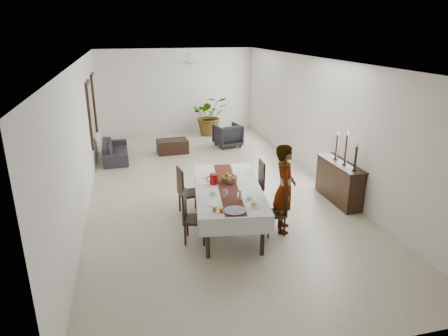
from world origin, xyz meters
TOP-DOWN VIEW (x-y plane):
  - floor at (0.00, 0.00)m, footprint 6.00×12.00m
  - ceiling at (0.00, 0.00)m, footprint 6.00×12.00m
  - wall_back at (0.00, 6.00)m, footprint 6.00×0.02m
  - wall_front at (0.00, -6.00)m, footprint 6.00×0.02m
  - wall_left at (-3.00, 0.00)m, footprint 0.02×12.00m
  - wall_right at (3.00, 0.00)m, footprint 0.02×12.00m
  - dining_table_top at (-0.08, -2.25)m, footprint 1.50×2.82m
  - table_leg_fl at (-0.75, -3.43)m, footprint 0.09×0.09m
  - table_leg_fr at (0.22, -3.58)m, footprint 0.09×0.09m
  - table_leg_bl at (-0.38, -0.91)m, footprint 0.09×0.09m
  - table_leg_br at (0.60, -1.06)m, footprint 0.09×0.09m
  - tablecloth_top at (-0.08, -2.25)m, footprint 1.73×3.05m
  - tablecloth_drape_left at (-0.72, -2.15)m, footprint 0.44×2.86m
  - tablecloth_drape_right at (0.57, -2.34)m, footprint 0.44×2.86m
  - tablecloth_drape_near at (-0.29, -3.67)m, footprint 1.31×0.21m
  - tablecloth_drape_far at (0.13, -0.82)m, footprint 1.31×0.21m
  - table_runner at (-0.08, -2.25)m, footprint 0.80×2.82m
  - red_pitcher at (-0.33, -2.04)m, footprint 0.19×0.19m
  - pitcher_handle at (-0.42, -2.02)m, footprint 0.14×0.04m
  - wine_glass_near at (-0.05, -2.98)m, footprint 0.08×0.08m
  - wine_glass_mid at (-0.28, -2.84)m, footprint 0.08×0.08m
  - wine_glass_far at (-0.01, -2.20)m, footprint 0.08×0.08m
  - teacup_right at (0.16, -2.96)m, footprint 0.10×0.10m
  - saucer_right at (0.16, -2.96)m, footprint 0.17×0.17m
  - teacup_left at (-0.47, -2.58)m, footprint 0.10×0.10m
  - saucer_left at (-0.47, -2.58)m, footprint 0.17×0.17m
  - plate_near_right at (0.14, -3.30)m, footprint 0.27×0.27m
  - bread_near_right at (0.14, -3.30)m, footprint 0.10×0.10m
  - plate_near_left at (-0.53, -3.03)m, footprint 0.27×0.27m
  - plate_far_left at (-0.34, -1.58)m, footprint 0.27×0.27m
  - serving_tray at (-0.25, -3.41)m, footprint 0.40×0.40m
  - jam_jar_a at (-0.50, -3.40)m, footprint 0.07×0.07m
  - jam_jar_b at (-0.60, -3.32)m, footprint 0.07×0.07m
  - fruit_basket at (0.02, -1.98)m, footprint 0.34×0.34m
  - fruit_red at (0.06, -1.96)m, footprint 0.10×0.10m
  - fruit_green at (-0.02, -1.94)m, footprint 0.09×0.09m
  - fruit_yellow at (0.01, -2.03)m, footprint 0.09×0.09m
  - chair_right_near_seat at (0.72, -2.84)m, footprint 0.42×0.42m
  - chair_right_near_leg_fl at (0.88, -3.02)m, footprint 0.04×0.04m
  - chair_right_near_leg_fr at (0.90, -2.68)m, footprint 0.04×0.04m
  - chair_right_near_leg_bl at (0.55, -3.00)m, footprint 0.04×0.04m
  - chair_right_near_leg_br at (0.56, -2.67)m, footprint 0.04×0.04m
  - chair_right_near_back at (0.91, -2.85)m, footprint 0.05×0.41m
  - chair_right_far_seat at (0.70, -1.50)m, footprint 0.49×0.49m
  - chair_right_far_leg_fl at (0.87, -1.70)m, footprint 0.05×0.05m
  - chair_right_far_leg_fr at (0.90, -1.32)m, footprint 0.05×0.05m
  - chair_right_far_leg_bl at (0.50, -1.67)m, footprint 0.05×0.05m
  - chair_right_far_leg_br at (0.52, -1.30)m, footprint 0.05×0.05m
  - chair_right_far_back at (0.91, -1.51)m, footprint 0.07×0.46m
  - chair_left_near_seat at (-0.86, -2.78)m, footprint 0.54×0.54m
  - chair_left_near_leg_fl at (-0.98, -2.56)m, footprint 0.05×0.05m
  - chair_left_near_leg_fr at (-1.08, -2.90)m, footprint 0.05×0.05m
  - chair_left_near_leg_bl at (-0.64, -2.66)m, footprint 0.05×0.05m
  - chair_left_near_leg_br at (-0.74, -3.00)m, footprint 0.05×0.05m
  - chair_left_near_back at (-1.05, -2.73)m, footprint 0.16×0.43m
  - chair_left_far_seat at (-0.76, -1.54)m, footprint 0.51×0.51m
  - chair_left_far_leg_fl at (-0.97, -1.38)m, footprint 0.05×0.05m
  - chair_left_far_leg_fr at (-0.92, -1.75)m, footprint 0.05×0.05m
  - chair_left_far_leg_bl at (-0.60, -1.33)m, footprint 0.05×0.05m
  - chair_left_far_leg_br at (-0.55, -1.70)m, footprint 0.05×0.05m
  - chair_left_far_back at (-0.97, -1.56)m, footprint 0.10×0.46m
  - woman at (0.96, -2.75)m, footprint 0.63×0.77m
  - sideboard_body at (2.78, -1.70)m, footprint 0.41×1.55m
  - sideboard_top at (2.78, -1.70)m, footprint 0.45×1.61m
  - candlestick_near_base at (2.78, -2.27)m, footprint 0.10×0.10m
  - candlestick_near_shaft at (2.78, -2.27)m, footprint 0.05×0.05m
  - candlestick_near_candle at (2.78, -2.27)m, footprint 0.04×0.04m
  - candlestick_mid_base at (2.78, -1.86)m, footprint 0.10×0.10m
  - candlestick_mid_shaft at (2.78, -1.86)m, footprint 0.05×0.05m
  - candlestick_mid_candle at (2.78, -1.86)m, footprint 0.04×0.04m
  - candlestick_far_base at (2.78, -1.44)m, footprint 0.10×0.10m
  - candlestick_far_shaft at (2.78, -1.44)m, footprint 0.05×0.05m
  - candlestick_far_candle at (2.78, -1.44)m, footprint 0.04×0.04m
  - sofa at (-2.41, 2.90)m, footprint 0.78×1.93m
  - armchair at (1.39, 3.47)m, footprint 0.99×1.01m
  - coffee_table at (-0.58, 3.15)m, footprint 1.02×0.71m
  - potted_plant at (1.14, 5.24)m, footprint 1.40×1.23m
  - mirror_frame_near at (-2.96, 2.20)m, footprint 0.06×1.05m
  - mirror_glass_near at (-2.92, 2.20)m, footprint 0.01×0.90m
  - mirror_frame_far at (-2.96, 4.30)m, footprint 0.06×1.05m
  - mirror_glass_far at (-2.92, 4.30)m, footprint 0.01×0.90m
  - fan_rod at (0.00, 3.00)m, footprint 0.04×0.04m
  - fan_hub at (0.00, 3.00)m, footprint 0.16×0.16m
  - fan_blade_n at (0.00, 3.35)m, footprint 0.10×0.55m
  - fan_blade_s at (0.00, 2.65)m, footprint 0.10×0.55m
  - fan_blade_e at (0.35, 3.00)m, footprint 0.55×0.10m
  - fan_blade_w at (-0.35, 3.00)m, footprint 0.55×0.10m

SIDE VIEW (x-z plane):
  - floor at x=0.00m, z-range 0.00..0.00m
  - chair_right_near_leg_fl at x=0.88m, z-range 0.00..0.40m
  - chair_right_near_leg_fr at x=0.90m, z-range 0.00..0.40m
  - chair_right_near_leg_bl at x=0.55m, z-range 0.00..0.40m
  - chair_right_near_leg_br at x=0.56m, z-range 0.00..0.40m
  - chair_left_near_leg_fl at x=-0.98m, z-range 0.00..0.43m
  - chair_left_near_leg_fr at x=-1.08m, z-range 0.00..0.43m
  - chair_left_near_leg_bl at x=-0.64m, z-range 0.00..0.43m
  - chair_left_near_leg_br at x=-0.74m, z-range 0.00..0.43m
  - coffee_table at x=-0.58m, z-range 0.00..0.44m
  - chair_left_far_leg_fl at x=-0.97m, z-range 0.00..0.45m
  - chair_left_far_leg_fr at x=-0.92m, z-range 0.00..0.45m
  - chair_left_far_leg_bl at x=-0.60m, z-range 0.00..0.45m
  - chair_left_far_leg_br at x=-0.55m, z-range 0.00..0.45m
  - chair_right_far_leg_fl at x=0.87m, z-range 0.00..0.45m
  - chair_right_far_leg_fr at x=0.90m, z-range 0.00..0.45m
  - chair_right_far_leg_bl at x=0.50m, z-range 0.00..0.45m
  - chair_right_far_leg_br at x=0.52m, z-range 0.00..0.45m
  - sofa at x=-2.41m, z-range 0.00..0.56m
  - armchair at x=1.39m, z-range 0.00..0.78m
  - table_leg_fl at x=-0.75m, z-range 0.00..0.78m
  - table_leg_fr at x=0.22m, z-range 0.00..0.78m
  - table_leg_bl at x=-0.38m, z-range 0.00..0.78m
  - table_leg_br at x=0.60m, z-range 0.00..0.78m
  - chair_right_near_seat at x=0.72m, z-range 0.40..0.45m
  - chair_left_near_seat at x=-0.86m, z-range 0.43..0.48m
  - sideboard_body at x=2.78m, z-range 0.00..0.93m
  - chair_left_far_seat at x=-0.76m, z-range 0.45..0.50m
  - chair_right_far_seat at x=0.70m, z-range 0.45..0.50m
  - tablecloth_drape_left at x=-0.72m, z-range 0.51..0.85m
  - tablecloth_drape_right at x=0.57m, z-range 0.51..0.85m
  - tablecloth_drape_near at x=-0.29m, z-range 0.51..0.85m
  - tablecloth_drape_far at x=0.13m, z-range 0.51..0.85m
  - chair_right_near_back at x=0.91m, z-range 0.45..0.97m
  - potted_plant at x=1.14m, z-range 0.00..1.49m
  - chair_left_near_back at x=-1.05m, z-range 0.47..1.03m
  - chair_left_far_back at x=-0.97m, z-range 0.50..1.08m
  - chair_right_far_back at x=0.91m, z-range 0.50..1.08m
  - dining_table_top at x=-0.08m, z-range 0.78..0.84m
  - tablecloth_top at x=-0.08m, z-range 0.84..0.85m
  - table_runner at x=-0.08m, z-range 0.85..0.86m
  - saucer_right at x=0.16m, z-range 0.85..0.86m
  - saucer_left at x=-0.47m, z-range 0.85..0.86m
  - plate_near_right at x=0.14m, z-range 0.85..0.87m
  - plate_near_left at x=-0.53m, z-range 0.85..0.87m
  - plate_far_left at x=-0.34m, z-range 0.85..0.87m
  - serving_tray at x=-0.25m, z-range 0.85..0.87m
  - teacup_right at x=0.16m, z-range 0.85..0.92m
  - teacup_left at x=-0.47m, z-range 0.85..0.92m
  - bread_near_right at x=0.14m, z-range 0.84..0.94m
  - jam_jar_a at x=-0.50m, z-range 0.85..0.93m
  - jam_jar_b at x=-0.60m, z-range 0.85..0.93m
  - fruit_basket at x=0.02m, z-range 0.85..0.96m
  - woman at x=0.96m, z-range 0.00..1.81m
  - sideboard_top at x=2.78m, z-range 0.93..0.96m
  - wine_glass_near at x=-0.05m, z-range 0.85..1.04m
  - wine_glass_mid at x=-0.28m, z-range 0.85..1.04m
  - wine_glass_far at x=-0.01m, z-range 0.85..1.04m
  - red_pitcher at x=-0.33m, z-range 0.85..1.07m
  - pitcher_handle at x=-0.42m, z-range 0.90..1.03m
  - candlestick_near_base at x=2.78m, z-range 0.96..0.99m
  - candlestick_mid_base at x=2.78m, z-range 0.96..0.99m
  - candlestick_far_base at x=2.78m, z-range 0.96..0.99m
  - fruit_red at x=0.06m, z-range 0.94..1.04m
  - fruit_green at x=-0.02m, z-range 0.95..1.04m
  - fruit_yellow at x=0.01m, z-range 0.94..1.04m
  - candlestick_near_shaft at x=2.78m, z-range 0.99..1.51m
  - candlestick_far_shaft at x=2.78m, z-range 0.99..1.56m
  - candlestick_mid_shaft at x=2.78m, z-range 0.99..1.66m
  - candlestick_near_candle at x=2.78m, z-range 1.51..1.59m
  - candlestick_far_candle at x=2.78m, z-range 1.56..1.64m
  - wall_back at x=0.00m, z-range 0.00..3.20m
  - wall_front at x=0.00m, z-range 0.00..3.20m
  - wall_left at x=-3.00m, z-range 0.00..3.20m
  - wall_right at x=3.00m, z-range 0.00..3.20m
  - mirror_frame_near at x=-2.96m, z-range 0.67..2.53m
  - mirror_glass_near at x=-2.92m, z-range 0.75..2.45m
  - mirror_frame_far at x=-2.96m, z-range 0.67..2.53m
  - mirror_glass_far at x=-2.92m, z-range 0.75..2.45m
  - candlestick_mid_candle at x=2.78m, z-range 1.66..1.74m
  - fan_hub at x=0.00m, z-range 2.86..2.94m
  - fan_blade_n at x=0.00m, z-range 2.89..2.91m
  - fan_blade_s at x=0.00m, z-range 2.89..2.91m
  - fan_blade_e at x=0.35m, z-range 2.89..2.91m
  - fan_blade_w at x=-0.35m, z-range 2.89..2.91m
  - fan_rod at x=0.00m, z-range 3.00..3.20m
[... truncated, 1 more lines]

